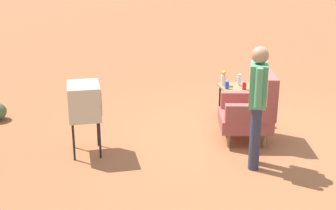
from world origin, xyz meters
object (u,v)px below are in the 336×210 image
Objects in this scene: person_standing at (257,100)px; side_table at (237,91)px; soda_can_blue at (227,85)px; soda_can_red at (244,86)px; flower_vase at (224,77)px; tv_on_stand at (84,101)px; bottle_short_clear at (239,80)px; armchair at (252,110)px.

side_table is at bearing 168.84° from person_standing.
soda_can_red is at bearing 70.29° from soda_can_blue.
person_standing is 1.67m from soda_can_blue.
flower_vase is at bearing 175.87° from person_standing.
soda_can_red is 0.28m from soda_can_blue.
soda_can_blue is 0.22m from flower_vase.
tv_on_stand is 0.63× the size of person_standing.
soda_can_red is 0.41m from flower_vase.
bottle_short_clear is (-1.79, 0.39, -0.23)m from person_standing.
armchair is 8.69× the size of soda_can_red.
side_table is at bearing -165.85° from soda_can_red.
soda_can_blue is (-0.78, -0.15, 0.17)m from armchair.
armchair is 0.89m from side_table.
person_standing is at bearing -12.38° from bottle_short_clear.
person_standing reaches higher than tv_on_stand.
tv_on_stand is 8.44× the size of soda_can_blue.
tv_on_stand is (0.89, -2.56, 0.26)m from side_table.
soda_can_blue is at bearing 175.43° from person_standing.
soda_can_red is 1.00× the size of soda_can_blue.
flower_vase reaches higher than bottle_short_clear.
person_standing is at bearing -4.13° from flower_vase.
tv_on_stand is at bearing -70.34° from bottle_short_clear.
person_standing reaches higher than soda_can_red.
armchair is at bearing 161.82° from person_standing.
side_table is 5.01× the size of soda_can_blue.
soda_can_blue is at bearing -169.07° from armchair.
armchair reaches higher than soda_can_red.
tv_on_stand is at bearing -111.18° from person_standing.
tv_on_stand reaches higher than soda_can_blue.
person_standing reaches higher than bottle_short_clear.
soda_can_blue is 0.46× the size of flower_vase.
person_standing is at bearing -18.18° from armchair.
armchair is at bearing 90.03° from tv_on_stand.
armchair is 0.96m from bottle_short_clear.
soda_can_blue is at bearing -62.88° from side_table.
tv_on_stand is 3.89× the size of flower_vase.
armchair is 1.00m from person_standing.
tv_on_stand is at bearing -67.18° from flower_vase.
soda_can_red is (-1.54, 0.40, -0.27)m from person_standing.
soda_can_red reaches higher than side_table.
person_standing reaches higher than soda_can_blue.
tv_on_stand is 2.70m from soda_can_red.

